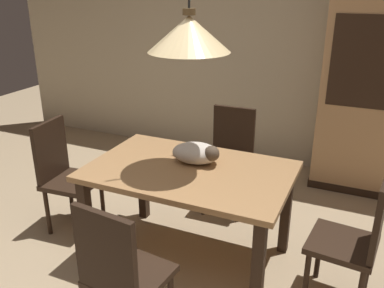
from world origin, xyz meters
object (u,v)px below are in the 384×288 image
at_px(chair_far_back, 230,155).
at_px(hutch_bookcase, 382,104).
at_px(chair_near_front, 120,272).
at_px(chair_left_side, 64,172).
at_px(cat_sleeping, 197,153).
at_px(pendant_lamp, 189,33).
at_px(dining_table, 189,182).
at_px(chair_right_side, 357,236).

bearing_deg(chair_far_back, hutch_bookcase, 37.45).
xyz_separation_m(chair_far_back, chair_near_front, (-0.01, -1.76, 0.00)).
height_order(chair_left_side, cat_sleeping, chair_left_side).
bearing_deg(pendant_lamp, chair_left_side, -179.69).
distance_m(dining_table, cat_sleeping, 0.21).
xyz_separation_m(chair_right_side, hutch_bookcase, (0.05, 1.79, 0.38)).
relative_size(dining_table, chair_left_side, 1.51).
height_order(chair_left_side, hutch_bookcase, hutch_bookcase).
relative_size(chair_left_side, hutch_bookcase, 0.50).
relative_size(cat_sleeping, pendant_lamp, 0.30).
distance_m(chair_right_side, cat_sleeping, 1.17).
relative_size(chair_far_back, chair_near_front, 1.00).
bearing_deg(chair_near_front, chair_left_side, 142.10).
bearing_deg(hutch_bookcase, chair_right_side, -91.51).
height_order(chair_far_back, pendant_lamp, pendant_lamp).
bearing_deg(dining_table, chair_far_back, 90.17).
bearing_deg(cat_sleeping, hutch_bookcase, 55.14).
relative_size(chair_right_side, hutch_bookcase, 0.50).
height_order(dining_table, chair_near_front, chair_near_front).
xyz_separation_m(chair_far_back, cat_sleeping, (0.01, -0.77, 0.32)).
distance_m(chair_near_front, cat_sleeping, 1.04).
xyz_separation_m(dining_table, chair_near_front, (-0.01, -0.88, -0.14)).
bearing_deg(dining_table, chair_left_side, -179.69).
bearing_deg(chair_right_side, chair_far_back, 141.91).
bearing_deg(dining_table, hutch_bookcase, 56.57).
bearing_deg(chair_far_back, pendant_lamp, -89.83).
bearing_deg(chair_near_front, pendant_lamp, 89.45).
height_order(pendant_lamp, hutch_bookcase, pendant_lamp).
bearing_deg(chair_far_back, chair_right_side, -38.09).
bearing_deg(cat_sleeping, chair_near_front, -91.14).
xyz_separation_m(chair_right_side, cat_sleeping, (-1.12, 0.12, 0.32)).
distance_m(chair_far_back, chair_near_front, 1.76).
relative_size(chair_far_back, cat_sleeping, 2.35).
height_order(chair_near_front, cat_sleeping, chair_near_front).
bearing_deg(pendant_lamp, chair_near_front, -90.55).
relative_size(chair_far_back, pendant_lamp, 0.72).
distance_m(chair_far_back, hutch_bookcase, 1.53).
height_order(chair_far_back, cat_sleeping, chair_far_back).
distance_m(dining_table, chair_left_side, 1.14).
height_order(cat_sleeping, pendant_lamp, pendant_lamp).
height_order(dining_table, chair_left_side, chair_left_side).
bearing_deg(chair_near_front, chair_far_back, 89.81).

